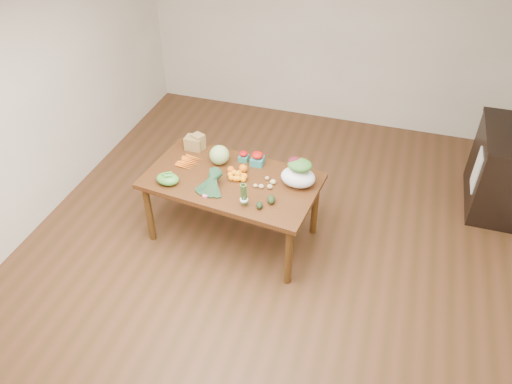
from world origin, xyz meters
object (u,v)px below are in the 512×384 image
(salad_bag, at_px, (298,174))
(asparagus_bundle, at_px, (244,194))
(paper_bag, at_px, (194,142))
(kale_bunch, at_px, (209,184))
(dining_table, at_px, (233,208))
(cabbage, at_px, (219,155))
(mandarin_cluster, at_px, (238,175))
(cabinet, at_px, (499,169))

(salad_bag, bearing_deg, asparagus_bundle, -131.89)
(paper_bag, height_order, kale_bunch, paper_bag)
(dining_table, relative_size, salad_bag, 5.03)
(cabbage, relative_size, asparagus_bundle, 0.81)
(cabbage, bearing_deg, asparagus_bundle, -51.24)
(kale_bunch, bearing_deg, dining_table, 67.33)
(asparagus_bundle, bearing_deg, dining_table, 131.75)
(mandarin_cluster, bearing_deg, dining_table, -161.01)
(dining_table, relative_size, paper_bag, 6.94)
(cabbage, height_order, asparagus_bundle, asparagus_bundle)
(cabbage, bearing_deg, cabinet, 22.75)
(cabbage, distance_m, salad_bag, 0.85)
(cabinet, bearing_deg, cabbage, -157.25)
(mandarin_cluster, distance_m, kale_bunch, 0.32)
(mandarin_cluster, bearing_deg, paper_bag, 148.90)
(cabinet, xyz_separation_m, mandarin_cluster, (-2.56, -1.38, 0.33))
(cabbage, bearing_deg, paper_bag, 153.68)
(cabinet, bearing_deg, paper_bag, -162.34)
(kale_bunch, relative_size, asparagus_bundle, 1.60)
(paper_bag, relative_size, salad_bag, 0.73)
(cabbage, bearing_deg, dining_table, -46.72)
(salad_bag, bearing_deg, dining_table, -171.17)
(asparagus_bundle, bearing_deg, salad_bag, 54.29)
(cabbage, distance_m, kale_bunch, 0.46)
(cabbage, distance_m, asparagus_bundle, 0.72)
(paper_bag, distance_m, mandarin_cluster, 0.72)
(dining_table, xyz_separation_m, paper_bag, (-0.56, 0.39, 0.46))
(cabinet, relative_size, asparagus_bundle, 4.08)
(mandarin_cluster, bearing_deg, salad_bag, 7.77)
(paper_bag, xyz_separation_m, asparagus_bundle, (0.80, -0.73, 0.04))
(cabinet, height_order, asparagus_bundle, asparagus_bundle)
(paper_bag, bearing_deg, asparagus_bundle, -42.49)
(dining_table, bearing_deg, kale_bunch, -112.67)
(paper_bag, height_order, mandarin_cluster, paper_bag)
(mandarin_cluster, xyz_separation_m, kale_bunch, (-0.19, -0.26, 0.03))
(cabbage, relative_size, salad_bag, 0.60)
(cabinet, distance_m, asparagus_bundle, 2.98)
(salad_bag, bearing_deg, paper_bag, 166.36)
(kale_bunch, distance_m, salad_bag, 0.85)
(dining_table, bearing_deg, salad_bag, 15.02)
(kale_bunch, relative_size, salad_bag, 1.19)
(dining_table, height_order, cabbage, cabbage)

